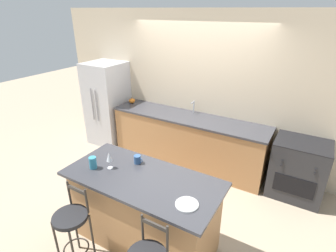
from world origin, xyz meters
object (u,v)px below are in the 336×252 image
(refrigerator, at_px, (108,104))
(oven_range, at_px, (298,169))
(coffee_mug, at_px, (138,159))
(pumpkin_decoration, at_px, (132,101))
(bar_stool_near, at_px, (72,224))
(wine_glass, at_px, (109,157))
(dinner_plate, at_px, (187,204))
(tumbler_cup, at_px, (93,163))

(refrigerator, height_order, oven_range, refrigerator)
(coffee_mug, xyz_separation_m, pumpkin_decoration, (-1.47, 1.79, -0.02))
(bar_stool_near, bearing_deg, wine_glass, 84.45)
(oven_range, xyz_separation_m, dinner_plate, (-0.85, -2.10, 0.51))
(dinner_plate, distance_m, wine_glass, 1.09)
(dinner_plate, bearing_deg, bar_stool_near, -156.90)
(coffee_mug, bearing_deg, oven_range, 45.53)
(dinner_plate, bearing_deg, wine_glass, 174.10)
(refrigerator, relative_size, tumbler_cup, 11.77)
(wine_glass, height_order, pumpkin_decoration, wine_glass)
(refrigerator, bearing_deg, wine_glass, -46.81)
(coffee_mug, xyz_separation_m, tumbler_cup, (-0.39, -0.35, 0.02))
(pumpkin_decoration, bearing_deg, tumbler_cup, -63.23)
(dinner_plate, height_order, coffee_mug, coffee_mug)
(pumpkin_decoration, bearing_deg, wine_glass, -58.51)
(tumbler_cup, bearing_deg, coffee_mug, 42.39)
(bar_stool_near, xyz_separation_m, tumbler_cup, (-0.11, 0.49, 0.48))
(wine_glass, bearing_deg, refrigerator, 133.19)
(tumbler_cup, bearing_deg, oven_range, 44.98)
(refrigerator, xyz_separation_m, coffee_mug, (2.03, -1.68, 0.15))
(wine_glass, bearing_deg, bar_stool_near, -95.55)
(refrigerator, height_order, pumpkin_decoration, refrigerator)
(wine_glass, bearing_deg, tumbler_cup, -148.95)
(wine_glass, height_order, coffee_mug, wine_glass)
(refrigerator, relative_size, wine_glass, 8.21)
(dinner_plate, xyz_separation_m, coffee_mug, (-0.86, 0.36, 0.04))
(wine_glass, xyz_separation_m, pumpkin_decoration, (-1.25, 2.04, -0.12))
(oven_range, height_order, coffee_mug, coffee_mug)
(dinner_plate, relative_size, coffee_mug, 1.92)
(bar_stool_near, bearing_deg, tumbler_cup, 102.77)
(oven_range, relative_size, pumpkin_decoration, 7.33)
(refrigerator, bearing_deg, dinner_plate, -35.29)
(oven_range, distance_m, coffee_mug, 2.49)
(oven_range, height_order, tumbler_cup, tumbler_cup)
(dinner_plate, bearing_deg, refrigerator, 144.71)
(refrigerator, relative_size, coffee_mug, 14.37)
(coffee_mug, relative_size, tumbler_cup, 0.82)
(oven_range, relative_size, dinner_plate, 4.01)
(refrigerator, relative_size, pumpkin_decoration, 13.70)
(oven_range, distance_m, wine_glass, 2.84)
(tumbler_cup, bearing_deg, pumpkin_decoration, 116.77)
(bar_stool_near, distance_m, dinner_plate, 1.30)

